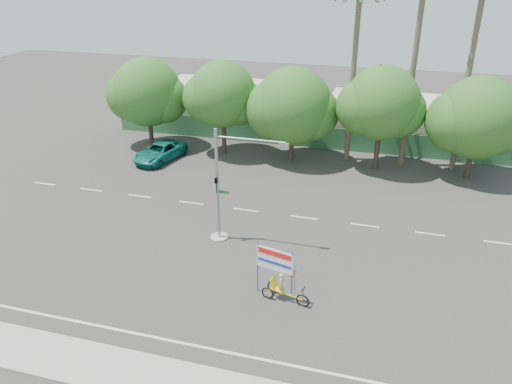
# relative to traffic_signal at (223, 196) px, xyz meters

# --- Properties ---
(ground) EXTENTS (120.00, 120.00, 0.00)m
(ground) POSITION_rel_traffic_signal_xyz_m (2.20, -3.98, -2.92)
(ground) COLOR #33302D
(ground) RESTS_ON ground
(fence) EXTENTS (38.00, 0.08, 2.00)m
(fence) POSITION_rel_traffic_signal_xyz_m (2.20, 17.52, -1.92)
(fence) COLOR #336B3D
(fence) RESTS_ON ground
(building_left) EXTENTS (12.00, 8.00, 4.00)m
(building_left) POSITION_rel_traffic_signal_xyz_m (-7.80, 22.02, -0.92)
(building_left) COLOR beige
(building_left) RESTS_ON ground
(building_right) EXTENTS (14.00, 8.00, 3.60)m
(building_right) POSITION_rel_traffic_signal_xyz_m (10.20, 22.02, -1.12)
(building_right) COLOR beige
(building_right) RESTS_ON ground
(tree_far_left) EXTENTS (7.14, 6.00, 7.96)m
(tree_far_left) POSITION_rel_traffic_signal_xyz_m (-11.85, 14.02, 1.84)
(tree_far_left) COLOR #473828
(tree_far_left) RESTS_ON ground
(tree_left) EXTENTS (6.66, 5.60, 8.07)m
(tree_left) POSITION_rel_traffic_signal_xyz_m (-4.85, 14.02, 2.14)
(tree_left) COLOR #473828
(tree_left) RESTS_ON ground
(tree_center) EXTENTS (7.62, 6.40, 7.85)m
(tree_center) POSITION_rel_traffic_signal_xyz_m (1.14, 14.02, 1.55)
(tree_center) COLOR #473828
(tree_center) RESTS_ON ground
(tree_right) EXTENTS (6.90, 5.80, 8.36)m
(tree_right) POSITION_rel_traffic_signal_xyz_m (8.15, 14.02, 2.32)
(tree_right) COLOR #473828
(tree_right) RESTS_ON ground
(tree_far_right) EXTENTS (7.38, 6.20, 7.94)m
(tree_far_right) POSITION_rel_traffic_signal_xyz_m (15.15, 14.02, 1.73)
(tree_far_right) COLOR #473828
(tree_far_right) RESTS_ON ground
(palm_tall) EXTENTS (3.73, 3.79, 17.45)m
(palm_tall) POSITION_rel_traffic_signal_xyz_m (10.20, 15.52, 7.55)
(palm_tall) COLOR #70604C
(palm_tall) RESTS_ON ground
(palm_mid) EXTENTS (3.73, 3.79, 15.45)m
(palm_mid) POSITION_rel_traffic_signal_xyz_m (14.20, 15.52, 6.48)
(palm_mid) COLOR #70604C
(palm_mid) RESTS_ON ground
(palm_short) EXTENTS (3.73, 3.79, 14.45)m
(palm_short) POSITION_rel_traffic_signal_xyz_m (5.70, 15.52, 5.94)
(palm_short) COLOR #70604C
(palm_short) RESTS_ON ground
(traffic_signal) EXTENTS (4.72, 1.10, 7.00)m
(traffic_signal) POSITION_rel_traffic_signal_xyz_m (0.00, 0.00, 0.00)
(traffic_signal) COLOR gray
(traffic_signal) RESTS_ON ground
(trike_billboard) EXTENTS (2.89, 1.08, 2.91)m
(trike_billboard) POSITION_rel_traffic_signal_xyz_m (4.61, -4.83, -1.75)
(trike_billboard) COLOR black
(trike_billboard) RESTS_ON ground
(pickup_truck) EXTENTS (3.53, 5.68, 1.47)m
(pickup_truck) POSITION_rel_traffic_signal_xyz_m (-9.47, 10.96, -2.19)
(pickup_truck) COLOR #0F695C
(pickup_truck) RESTS_ON ground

